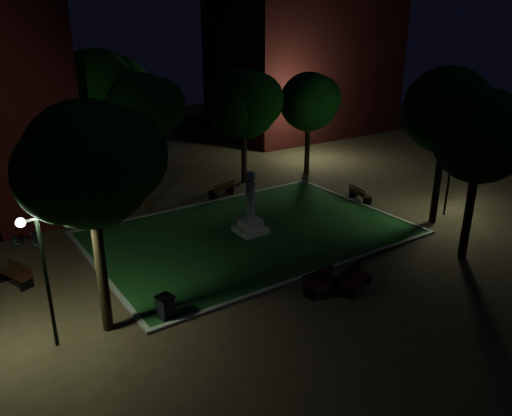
{
  "coord_description": "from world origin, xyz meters",
  "views": [
    {
      "loc": [
        -12.71,
        -17.19,
        10.1
      ],
      "look_at": [
        -0.35,
        1.0,
        1.78
      ],
      "focal_mm": 35.0,
      "sensor_mm": 36.0,
      "label": 1
    }
  ],
  "objects": [
    {
      "name": "tree_north_er",
      "position": [
        4.5,
        9.37,
        5.14
      ],
      "size": [
        5.46,
        4.46,
        7.38
      ],
      "color": "black",
      "rests_on": "ground"
    },
    {
      "name": "bench_far_side",
      "position": [
        1.7,
        7.68,
        0.45
      ],
      "size": [
        1.84,
        1.05,
        0.96
      ],
      "rotation": [
        0.0,
        0.0,
        3.41
      ],
      "color": "black",
      "rests_on": "ground"
    },
    {
      "name": "tree_ne",
      "position": [
        9.38,
        8.82,
        4.92
      ],
      "size": [
        4.85,
        3.96,
        6.9
      ],
      "color": "black",
      "rests_on": "ground"
    },
    {
      "name": "monument",
      "position": [
        0.0,
        2.0,
        0.96
      ],
      "size": [
        1.4,
        1.4,
        3.2
      ],
      "color": "#9E9791",
      "rests_on": "lawn"
    },
    {
      "name": "bench_left_side",
      "position": [
        -10.65,
        3.09,
        0.41
      ],
      "size": [
        1.14,
        1.67,
        0.87
      ],
      "rotation": [
        0.0,
        0.0,
        -1.16
      ],
      "color": "black",
      "rests_on": "ground"
    },
    {
      "name": "bench_near_left",
      "position": [
        -0.88,
        -4.35,
        0.42
      ],
      "size": [
        1.65,
        0.65,
        0.89
      ],
      "rotation": [
        0.0,
        0.0,
        0.05
      ],
      "color": "black",
      "rests_on": "ground"
    },
    {
      "name": "lawn",
      "position": [
        0.0,
        2.0,
        0.04
      ],
      "size": [
        15.0,
        10.0,
        0.08
      ],
      "primitive_type": "cube",
      "color": "#163E17",
      "rests_on": "ground"
    },
    {
      "name": "bench_right_side",
      "position": [
        8.0,
        2.38,
        0.43
      ],
      "size": [
        0.89,
        1.74,
        0.91
      ],
      "rotation": [
        0.0,
        0.0,
        1.37
      ],
      "color": "black",
      "rests_on": "ground"
    },
    {
      "name": "ground",
      "position": [
        0.0,
        0.0,
        0.0
      ],
      "size": [
        80.0,
        80.0,
        0.0
      ],
      "primitive_type": "plane",
      "color": "#413120"
    },
    {
      "name": "bench_near_right",
      "position": [
        0.37,
        -4.91,
        0.44
      ],
      "size": [
        1.8,
        1.06,
        0.93
      ],
      "rotation": [
        0.0,
        0.0,
        0.3
      ],
      "color": "black",
      "rests_on": "ground"
    },
    {
      "name": "building_far",
      "position": [
        18.0,
        20.0,
        6.0
      ],
      "size": [
        16.0,
        10.0,
        12.0
      ],
      "primitive_type": "cube",
      "color": "#511413",
      "rests_on": "ground"
    },
    {
      "name": "bicycle",
      "position": [
        -9.58,
        6.74,
        0.39
      ],
      "size": [
        1.42,
        1.38,
        0.77
      ],
      "primitive_type": "imported",
      "rotation": [
        0.0,
        0.0,
        0.81
      ],
      "color": "black",
      "rests_on": "ground"
    },
    {
      "name": "tree_far_north",
      "position": [
        -3.61,
        12.64,
        6.05
      ],
      "size": [
        6.31,
        5.15,
        8.62
      ],
      "color": "black",
      "rests_on": "ground"
    },
    {
      "name": "tree_east",
      "position": [
        9.05,
        -2.1,
        5.92
      ],
      "size": [
        5.26,
        4.29,
        8.08
      ],
      "color": "black",
      "rests_on": "ground"
    },
    {
      "name": "tree_west",
      "position": [
        -8.57,
        -2.08,
        5.92
      ],
      "size": [
        4.94,
        4.04,
        7.95
      ],
      "color": "black",
      "rests_on": "ground"
    },
    {
      "name": "tree_north_wl",
      "position": [
        -2.82,
        7.85,
        5.67
      ],
      "size": [
        4.67,
        3.81,
        7.59
      ],
      "color": "black",
      "rests_on": "ground"
    },
    {
      "name": "lamppost_ne",
      "position": [
        11.83,
        11.62,
        2.97
      ],
      "size": [
        1.18,
        0.28,
        4.22
      ],
      "color": "black",
      "rests_on": "ground"
    },
    {
      "name": "lamppost_sw",
      "position": [
        -10.37,
        -2.02,
        3.22
      ],
      "size": [
        1.18,
        0.28,
        4.63
      ],
      "color": "black",
      "rests_on": "ground"
    },
    {
      "name": "lamppost_se",
      "position": [
        10.31,
        -1.82,
        3.04
      ],
      "size": [
        1.18,
        0.28,
        4.33
      ],
      "color": "black",
      "rests_on": "ground"
    },
    {
      "name": "trash_bin",
      "position": [
        -6.75,
        -2.68,
        0.48
      ],
      "size": [
        0.67,
        0.67,
        0.95
      ],
      "color": "black",
      "rests_on": "ground"
    },
    {
      "name": "tree_se",
      "position": [
        6.52,
        -5.62,
        5.58
      ],
      "size": [
        4.87,
        3.97,
        7.57
      ],
      "color": "black",
      "rests_on": "ground"
    },
    {
      "name": "lawn_kerb",
      "position": [
        0.0,
        2.0,
        0.06
      ],
      "size": [
        15.4,
        10.4,
        0.12
      ],
      "color": "slate",
      "rests_on": "ground"
    }
  ]
}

